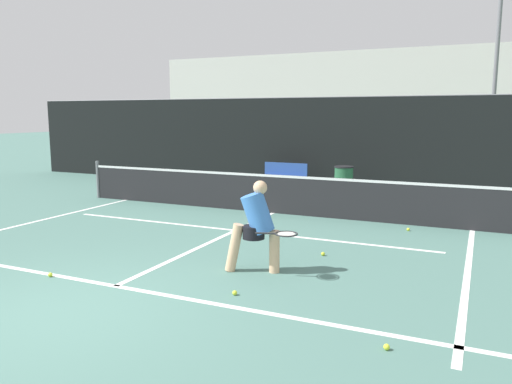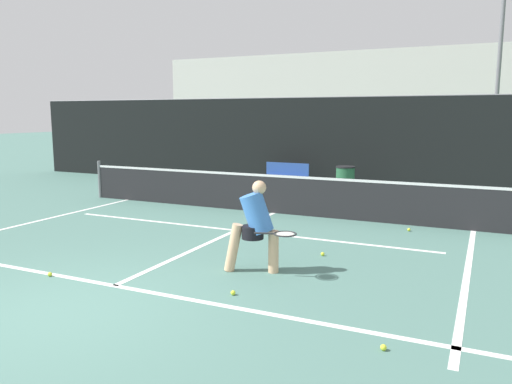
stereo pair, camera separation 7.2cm
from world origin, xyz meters
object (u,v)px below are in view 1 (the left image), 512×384
(player_practicing, at_px, (257,224))
(courtside_bench, at_px, (284,175))
(trash_bin, at_px, (344,181))
(parked_car, at_px, (301,161))

(player_practicing, bearing_deg, courtside_bench, 89.78)
(trash_bin, xyz_separation_m, parked_car, (-2.69, 3.78, 0.17))
(courtside_bench, height_order, trash_bin, trash_bin)
(player_practicing, bearing_deg, trash_bin, 76.22)
(player_practicing, distance_m, parked_car, 11.95)
(trash_bin, height_order, parked_car, parked_car)
(parked_car, bearing_deg, trash_bin, -54.60)
(player_practicing, xyz_separation_m, parked_car, (-3.34, 11.47, -0.14))
(courtside_bench, bearing_deg, player_practicing, -70.52)
(courtside_bench, xyz_separation_m, trash_bin, (2.02, -0.35, -0.02))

